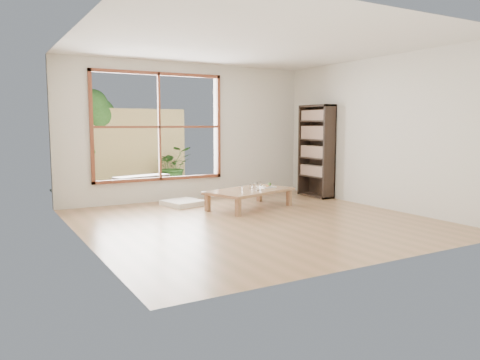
# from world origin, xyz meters

# --- Properties ---
(ground) EXTENTS (5.00, 5.00, 0.00)m
(ground) POSITION_xyz_m (0.00, 0.00, 0.00)
(ground) COLOR #A97B54
(ground) RESTS_ON ground
(low_table) EXTENTS (1.69, 1.27, 0.33)m
(low_table) POSITION_xyz_m (0.49, 0.96, 0.29)
(low_table) COLOR #967248
(low_table) RESTS_ON ground
(floor_cushion) EXTENTS (0.75, 0.75, 0.09)m
(floor_cushion) POSITION_xyz_m (-0.40, 1.81, 0.05)
(floor_cushion) COLOR silver
(floor_cushion) RESTS_ON ground
(bookshelf) EXTENTS (0.29, 0.82, 1.83)m
(bookshelf) POSITION_xyz_m (2.33, 1.45, 0.91)
(bookshelf) COLOR black
(bookshelf) RESTS_ON ground
(glass_tall) EXTENTS (0.08, 0.08, 0.14)m
(glass_tall) POSITION_xyz_m (0.58, 0.81, 0.40)
(glass_tall) COLOR silver
(glass_tall) RESTS_ON low_table
(glass_mid) EXTENTS (0.07, 0.07, 0.09)m
(glass_mid) POSITION_xyz_m (0.65, 1.06, 0.37)
(glass_mid) COLOR silver
(glass_mid) RESTS_ON low_table
(glass_short) EXTENTS (0.06, 0.06, 0.08)m
(glass_short) POSITION_xyz_m (0.54, 1.03, 0.37)
(glass_short) COLOR silver
(glass_short) RESTS_ON low_table
(glass_small) EXTENTS (0.06, 0.06, 0.07)m
(glass_small) POSITION_xyz_m (0.34, 1.00, 0.36)
(glass_small) COLOR silver
(glass_small) RESTS_ON low_table
(food_tray) EXTENTS (0.27, 0.19, 0.08)m
(food_tray) POSITION_xyz_m (0.91, 1.03, 0.35)
(food_tray) COLOR white
(food_tray) RESTS_ON low_table
(deck) EXTENTS (2.80, 2.00, 0.05)m
(deck) POSITION_xyz_m (-0.60, 3.56, 0.00)
(deck) COLOR #3B312B
(deck) RESTS_ON ground
(garden_bench) EXTENTS (1.22, 0.62, 0.37)m
(garden_bench) POSITION_xyz_m (-0.63, 3.42, 0.34)
(garden_bench) COLOR black
(garden_bench) RESTS_ON deck
(bamboo_fence) EXTENTS (2.80, 0.06, 1.80)m
(bamboo_fence) POSITION_xyz_m (-0.60, 4.56, 0.90)
(bamboo_fence) COLOR #D9BF6F
(bamboo_fence) RESTS_ON ground
(shrub_right) EXTENTS (0.89, 0.79, 0.92)m
(shrub_right) POSITION_xyz_m (0.38, 4.23, 0.48)
(shrub_right) COLOR #346926
(shrub_right) RESTS_ON deck
(shrub_left) EXTENTS (0.54, 0.44, 0.98)m
(shrub_left) POSITION_xyz_m (-1.61, 4.30, 0.52)
(shrub_left) COLOR #346926
(shrub_left) RESTS_ON deck
(garden_tree) EXTENTS (1.04, 0.85, 2.22)m
(garden_tree) POSITION_xyz_m (-1.28, 4.86, 1.63)
(garden_tree) COLOR #4C3D2D
(garden_tree) RESTS_ON ground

